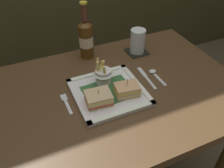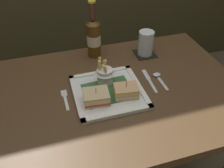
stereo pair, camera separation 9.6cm
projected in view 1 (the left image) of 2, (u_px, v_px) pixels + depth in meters
name	position (u px, v px, depth m)	size (l,w,h in m)	color
dining_table	(115.00, 111.00, 1.08)	(1.07, 0.73, 0.76)	#4B331E
square_plate	(109.00, 92.00, 0.98)	(0.28, 0.28, 0.02)	white
sandwich_half_left	(99.00, 98.00, 0.91)	(0.10, 0.09, 0.07)	#D2C17D
sandwich_half_right	(127.00, 90.00, 0.95)	(0.10, 0.08, 0.08)	tan
fries_cup	(103.00, 74.00, 0.99)	(0.08, 0.08, 0.11)	white
beer_bottle	(86.00, 38.00, 1.13)	(0.07, 0.07, 0.27)	#583611
drink_coaster	(137.00, 52.00, 1.22)	(0.10, 0.10, 0.00)	black
water_glass	(137.00, 43.00, 1.19)	(0.07, 0.07, 0.12)	silver
fork	(66.00, 103.00, 0.94)	(0.02, 0.12, 0.00)	silver
knife	(146.00, 77.00, 1.06)	(0.02, 0.16, 0.00)	silver
spoon	(154.00, 73.00, 1.08)	(0.04, 0.12, 0.01)	silver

